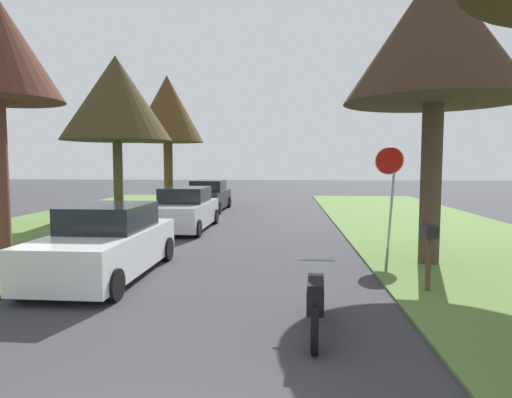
{
  "coord_description": "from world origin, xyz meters",
  "views": [
    {
      "loc": [
        1.6,
        -2.57,
        2.51
      ],
      "look_at": [
        0.87,
        8.29,
        1.6
      ],
      "focal_mm": 30.74,
      "sensor_mm": 36.0,
      "label": 1
    }
  ],
  "objects": [
    {
      "name": "street_tree_left_mid_b",
      "position": [
        -5.16,
        14.71,
        5.03
      ],
      "size": [
        4.37,
        4.37,
        6.69
      ],
      "color": "#4B4227",
      "rests_on": "grass_verge_left"
    },
    {
      "name": "street_tree_left_far",
      "position": [
        -4.84,
        21.17,
        5.36
      ],
      "size": [
        3.89,
        3.89,
        7.17
      ],
      "color": "brown",
      "rests_on": "grass_verge_left"
    },
    {
      "name": "parked_sedan_white",
      "position": [
        -2.33,
        6.72,
        0.72
      ],
      "size": [
        2.02,
        4.44,
        1.57
      ],
      "color": "white",
      "rests_on": "ground"
    },
    {
      "name": "parked_sedan_black",
      "position": [
        -2.48,
        20.16,
        0.72
      ],
      "size": [
        2.02,
        4.44,
        1.57
      ],
      "color": "black",
      "rests_on": "ground"
    },
    {
      "name": "street_tree_right_mid_a",
      "position": [
        5.12,
        8.33,
        5.49
      ],
      "size": [
        4.27,
        4.27,
        7.11
      ],
      "color": "#463528",
      "rests_on": "grass_verge_right"
    },
    {
      "name": "stop_sign_far",
      "position": [
        4.53,
        9.98,
        2.15
      ],
      "size": [
        0.81,
        0.72,
        2.91
      ],
      "color": "#9EA0A5",
      "rests_on": "grass_verge_right"
    },
    {
      "name": "parked_sedan_silver",
      "position": [
        -2.18,
        13.54,
        0.72
      ],
      "size": [
        2.02,
        4.44,
        1.57
      ],
      "color": "#BCBCC1",
      "rests_on": "ground"
    },
    {
      "name": "curbside_mailbox",
      "position": [
        4.34,
        5.9,
        1.06
      ],
      "size": [
        0.22,
        0.44,
        1.27
      ],
      "color": "brown",
      "rests_on": "grass_verge_right"
    },
    {
      "name": "parked_motorcycle",
      "position": [
        2.05,
        3.77,
        0.48
      ],
      "size": [
        0.6,
        2.05,
        0.97
      ],
      "color": "black",
      "rests_on": "ground"
    }
  ]
}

